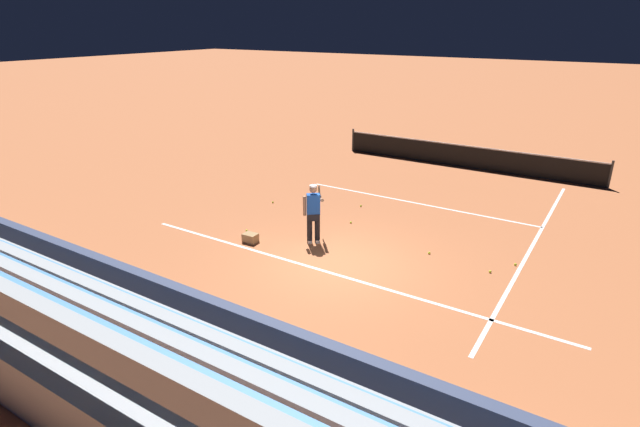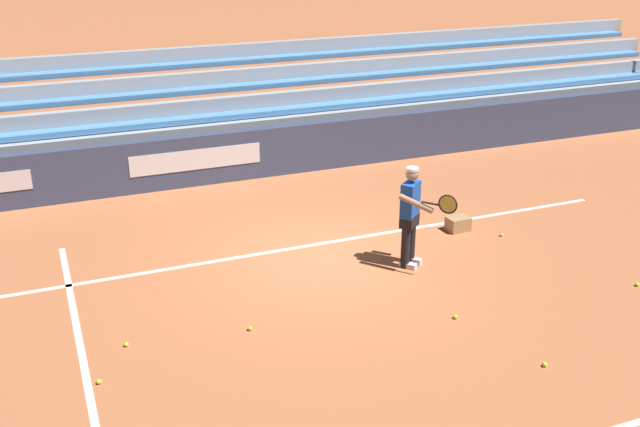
{
  "view_description": "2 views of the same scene",
  "coord_description": "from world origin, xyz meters",
  "px_view_note": "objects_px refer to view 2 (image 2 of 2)",
  "views": [
    {
      "loc": [
        5.85,
        -10.06,
        5.89
      ],
      "look_at": [
        -0.62,
        0.2,
        1.22
      ],
      "focal_mm": 28.0,
      "sensor_mm": 36.0,
      "label": 1
    },
    {
      "loc": [
        4.32,
        10.74,
        5.54
      ],
      "look_at": [
        0.39,
        0.9,
        1.2
      ],
      "focal_mm": 42.0,
      "sensor_mm": 36.0,
      "label": 2
    }
  ],
  "objects_px": {
    "tennis_ball_on_baseline": "(545,365)",
    "tennis_player": "(411,216)",
    "tennis_ball_near_player": "(502,235)",
    "tennis_ball_toward_net": "(637,284)",
    "tennis_ball_far_left": "(250,328)",
    "tennis_ball_midcourt": "(99,382)",
    "tennis_ball_stray_back": "(126,345)",
    "tennis_ball_far_right": "(455,317)",
    "ball_box_cardboard": "(458,224)"
  },
  "relations": [
    {
      "from": "tennis_ball_on_baseline",
      "to": "tennis_player",
      "type": "bearing_deg",
      "value": -86.05
    },
    {
      "from": "tennis_ball_near_player",
      "to": "tennis_ball_on_baseline",
      "type": "distance_m",
      "value": 4.19
    },
    {
      "from": "tennis_player",
      "to": "tennis_ball_toward_net",
      "type": "distance_m",
      "value": 3.71
    },
    {
      "from": "tennis_ball_on_baseline",
      "to": "tennis_ball_toward_net",
      "type": "bearing_deg",
      "value": -154.76
    },
    {
      "from": "tennis_ball_far_left",
      "to": "tennis_ball_near_player",
      "type": "height_order",
      "value": "same"
    },
    {
      "from": "tennis_ball_midcourt",
      "to": "tennis_ball_stray_back",
      "type": "height_order",
      "value": "same"
    },
    {
      "from": "tennis_ball_far_left",
      "to": "tennis_ball_far_right",
      "type": "bearing_deg",
      "value": 164.47
    },
    {
      "from": "tennis_ball_far_left",
      "to": "tennis_ball_toward_net",
      "type": "bearing_deg",
      "value": 170.75
    },
    {
      "from": "tennis_ball_far_right",
      "to": "tennis_ball_on_baseline",
      "type": "relative_size",
      "value": 1.0
    },
    {
      "from": "ball_box_cardboard",
      "to": "tennis_ball_far_right",
      "type": "relative_size",
      "value": 6.06
    },
    {
      "from": "tennis_ball_toward_net",
      "to": "tennis_ball_far_right",
      "type": "bearing_deg",
      "value": -3.42
    },
    {
      "from": "tennis_player",
      "to": "tennis_ball_midcourt",
      "type": "relative_size",
      "value": 25.98
    },
    {
      "from": "tennis_player",
      "to": "tennis_ball_far_right",
      "type": "relative_size",
      "value": 25.98
    },
    {
      "from": "tennis_player",
      "to": "tennis_ball_far_right",
      "type": "height_order",
      "value": "tennis_player"
    },
    {
      "from": "tennis_ball_on_baseline",
      "to": "tennis_ball_stray_back",
      "type": "distance_m",
      "value": 5.59
    },
    {
      "from": "tennis_ball_near_player",
      "to": "tennis_ball_on_baseline",
      "type": "xyz_separation_m",
      "value": [
        1.9,
        3.74,
        0.0
      ]
    },
    {
      "from": "tennis_ball_toward_net",
      "to": "tennis_ball_far_left",
      "type": "bearing_deg",
      "value": -9.25
    },
    {
      "from": "tennis_ball_midcourt",
      "to": "tennis_ball_near_player",
      "type": "xyz_separation_m",
      "value": [
        -7.34,
        -1.97,
        0.0
      ]
    },
    {
      "from": "tennis_ball_toward_net",
      "to": "tennis_ball_stray_back",
      "type": "height_order",
      "value": "same"
    },
    {
      "from": "ball_box_cardboard",
      "to": "tennis_ball_on_baseline",
      "type": "relative_size",
      "value": 6.06
    },
    {
      "from": "ball_box_cardboard",
      "to": "tennis_ball_far_left",
      "type": "distance_m",
      "value": 5.01
    },
    {
      "from": "tennis_player",
      "to": "tennis_ball_near_player",
      "type": "relative_size",
      "value": 25.98
    },
    {
      "from": "tennis_ball_stray_back",
      "to": "tennis_ball_midcourt",
      "type": "bearing_deg",
      "value": 59.21
    },
    {
      "from": "tennis_player",
      "to": "tennis_ball_stray_back",
      "type": "distance_m",
      "value": 4.9
    },
    {
      "from": "tennis_ball_far_right",
      "to": "tennis_ball_stray_back",
      "type": "height_order",
      "value": "same"
    },
    {
      "from": "tennis_ball_far_right",
      "to": "tennis_player",
      "type": "bearing_deg",
      "value": -96.45
    },
    {
      "from": "tennis_ball_midcourt",
      "to": "tennis_ball_near_player",
      "type": "bearing_deg",
      "value": -164.95
    },
    {
      "from": "tennis_ball_far_left",
      "to": "tennis_ball_stray_back",
      "type": "distance_m",
      "value": 1.7
    },
    {
      "from": "tennis_ball_midcourt",
      "to": "tennis_ball_toward_net",
      "type": "relative_size",
      "value": 1.0
    },
    {
      "from": "ball_box_cardboard",
      "to": "tennis_ball_stray_back",
      "type": "relative_size",
      "value": 6.06
    },
    {
      "from": "tennis_ball_midcourt",
      "to": "tennis_ball_on_baseline",
      "type": "distance_m",
      "value": 5.72
    },
    {
      "from": "ball_box_cardboard",
      "to": "tennis_ball_midcourt",
      "type": "height_order",
      "value": "ball_box_cardboard"
    },
    {
      "from": "tennis_ball_near_player",
      "to": "tennis_ball_toward_net",
      "type": "distance_m",
      "value": 2.58
    },
    {
      "from": "tennis_ball_far_left",
      "to": "tennis_ball_midcourt",
      "type": "bearing_deg",
      "value": 13.95
    },
    {
      "from": "tennis_player",
      "to": "tennis_ball_midcourt",
      "type": "xyz_separation_m",
      "value": [
        5.21,
        1.55,
        -0.86
      ]
    },
    {
      "from": "ball_box_cardboard",
      "to": "tennis_ball_toward_net",
      "type": "distance_m",
      "value": 3.31
    },
    {
      "from": "tennis_ball_on_baseline",
      "to": "tennis_ball_midcourt",
      "type": "bearing_deg",
      "value": -17.96
    },
    {
      "from": "tennis_ball_near_player",
      "to": "tennis_ball_on_baseline",
      "type": "relative_size",
      "value": 1.0
    },
    {
      "from": "tennis_ball_far_right",
      "to": "tennis_ball_stray_back",
      "type": "distance_m",
      "value": 4.67
    },
    {
      "from": "tennis_ball_far_left",
      "to": "tennis_ball_midcourt",
      "type": "xyz_separation_m",
      "value": [
        2.13,
        0.53,
        0.0
      ]
    },
    {
      "from": "tennis_ball_toward_net",
      "to": "tennis_ball_near_player",
      "type": "bearing_deg",
      "value": -70.41
    },
    {
      "from": "tennis_ball_stray_back",
      "to": "ball_box_cardboard",
      "type": "bearing_deg",
      "value": -164.38
    },
    {
      "from": "tennis_ball_on_baseline",
      "to": "tennis_ball_stray_back",
      "type": "relative_size",
      "value": 1.0
    },
    {
      "from": "tennis_ball_midcourt",
      "to": "tennis_ball_stray_back",
      "type": "xyz_separation_m",
      "value": [
        -0.45,
        -0.75,
        0.0
      ]
    },
    {
      "from": "ball_box_cardboard",
      "to": "tennis_ball_midcourt",
      "type": "distance_m",
      "value": 7.19
    },
    {
      "from": "tennis_ball_near_player",
      "to": "tennis_ball_toward_net",
      "type": "relative_size",
      "value": 1.0
    },
    {
      "from": "ball_box_cardboard",
      "to": "tennis_ball_far_left",
      "type": "height_order",
      "value": "ball_box_cardboard"
    },
    {
      "from": "tennis_player",
      "to": "ball_box_cardboard",
      "type": "distance_m",
      "value": 1.96
    },
    {
      "from": "tennis_ball_far_right",
      "to": "tennis_ball_stray_back",
      "type": "xyz_separation_m",
      "value": [
        4.55,
        -1.02,
        0.0
      ]
    },
    {
      "from": "ball_box_cardboard",
      "to": "tennis_ball_stray_back",
      "type": "bearing_deg",
      "value": 15.62
    }
  ]
}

